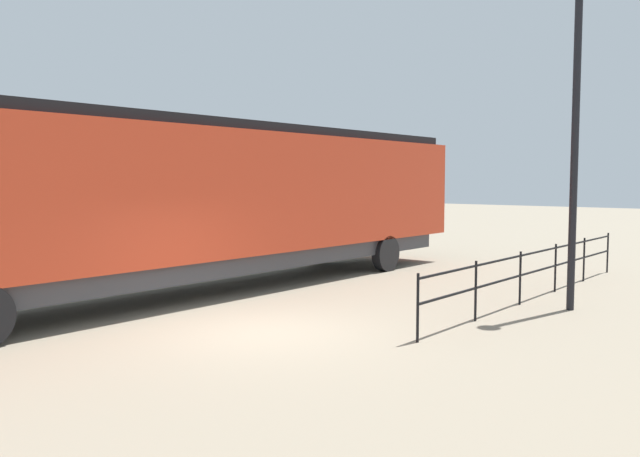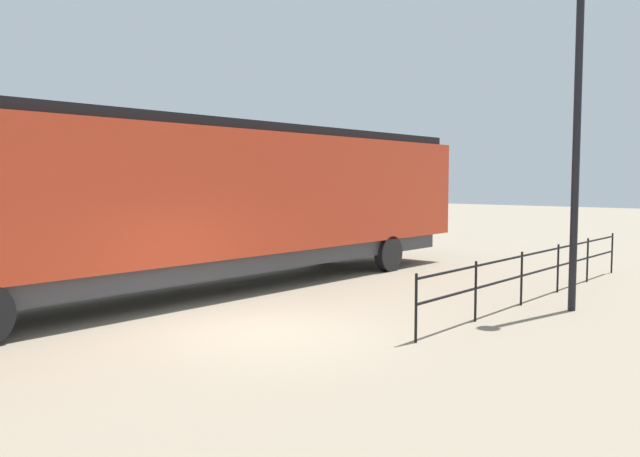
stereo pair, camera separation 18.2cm
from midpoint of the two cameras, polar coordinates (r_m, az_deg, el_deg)
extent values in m
plane|color=gray|center=(12.17, -4.85, -9.10)|extent=(120.00, 120.00, 0.00)
cube|color=red|center=(16.36, -9.79, 3.15)|extent=(3.13, 18.78, 3.01)
cube|color=black|center=(22.47, 6.47, 2.34)|extent=(3.01, 2.47, 2.11)
cube|color=black|center=(16.41, -9.87, 8.83)|extent=(2.82, 18.02, 0.24)
cube|color=#38383D|center=(16.49, -9.72, -2.87)|extent=(2.82, 17.27, 0.45)
cylinder|color=black|center=(21.72, 0.16, -1.67)|extent=(0.30, 1.10, 1.10)
cylinder|color=black|center=(20.01, 6.34, -2.22)|extent=(0.30, 1.10, 1.10)
cylinder|color=black|center=(14.85, 22.05, 6.34)|extent=(0.16, 0.16, 6.85)
cube|color=black|center=(16.19, 19.29, -1.96)|extent=(0.04, 11.03, 0.04)
cube|color=black|center=(16.24, 19.25, -3.54)|extent=(0.04, 11.03, 0.04)
cylinder|color=black|center=(11.36, 8.95, -6.98)|extent=(0.05, 0.05, 1.21)
cylinder|color=black|center=(13.26, 13.99, -5.42)|extent=(0.05, 0.05, 1.21)
cylinder|color=black|center=(15.24, 17.72, -4.24)|extent=(0.05, 0.05, 1.21)
cylinder|color=black|center=(17.27, 20.58, -3.32)|extent=(0.05, 0.05, 1.21)
cylinder|color=black|center=(19.35, 22.83, -2.59)|extent=(0.05, 0.05, 1.21)
cylinder|color=black|center=(21.45, 24.64, -2.00)|extent=(0.05, 0.05, 1.21)
camera|label=1|loc=(0.09, -89.62, 0.03)|focal=36.18mm
camera|label=2|loc=(0.09, 90.38, -0.03)|focal=36.18mm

